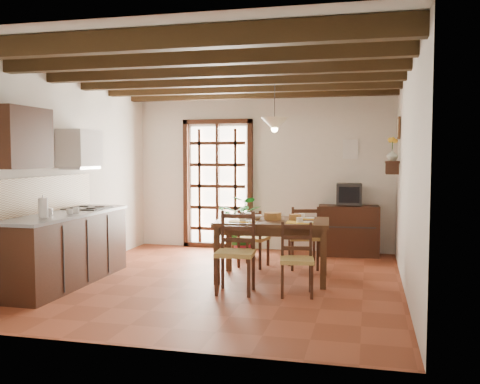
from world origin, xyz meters
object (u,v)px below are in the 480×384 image
(crt_tv, at_px, (349,194))
(pendant_lamp, at_px, (275,123))
(chair_far_right, at_px, (303,249))
(potted_plant, at_px, (242,221))
(kitchen_counter, at_px, (66,247))
(chair_near_left, at_px, (236,267))
(chair_far_left, at_px, (253,249))
(sideboard, at_px, (349,231))
(chair_near_right, at_px, (297,273))
(dining_table, at_px, (273,228))

(crt_tv, xyz_separation_m, pendant_lamp, (-0.92, -1.86, 1.06))
(chair_far_right, bearing_deg, potted_plant, -51.45)
(kitchen_counter, bearing_deg, chair_far_right, 29.85)
(chair_near_left, xyz_separation_m, chair_far_left, (-0.11, 1.50, -0.04))
(sideboard, distance_m, potted_plant, 1.75)
(kitchen_counter, xyz_separation_m, crt_tv, (3.45, 2.82, 0.54))
(crt_tv, distance_m, potted_plant, 1.80)
(chair_far_right, bearing_deg, chair_near_right, 78.72)
(chair_near_left, xyz_separation_m, chair_near_right, (0.73, 0.05, -0.04))
(crt_tv, height_order, potted_plant, potted_plant)
(sideboard, xyz_separation_m, pendant_lamp, (-0.92, -1.86, 1.67))
(chair_near_right, xyz_separation_m, pendant_lamp, (-0.42, 0.83, 1.81))
(dining_table, distance_m, pendant_lamp, 1.39)
(sideboard, bearing_deg, kitchen_counter, -144.35)
(kitchen_counter, height_order, sideboard, kitchen_counter)
(chair_near_left, height_order, pendant_lamp, pendant_lamp)
(chair_far_right, height_order, pendant_lamp, pendant_lamp)
(chair_near_left, xyz_separation_m, potted_plant, (-0.47, 2.36, 0.27))
(dining_table, height_order, chair_far_left, chair_far_left)
(pendant_lamp, bearing_deg, chair_near_left, -109.80)
(crt_tv, bearing_deg, dining_table, -117.36)
(dining_table, relative_size, potted_plant, 0.73)
(chair_near_right, height_order, crt_tv, crt_tv)
(chair_near_left, xyz_separation_m, crt_tv, (1.23, 2.73, 0.71))
(dining_table, bearing_deg, chair_near_right, -64.07)
(kitchen_counter, distance_m, potted_plant, 3.01)
(kitchen_counter, xyz_separation_m, sideboard, (3.45, 2.83, -0.06))
(dining_table, height_order, chair_near_right, chair_near_right)
(chair_far_right, distance_m, crt_tv, 1.51)
(crt_tv, bearing_deg, chair_far_left, -139.62)
(chair_near_left, bearing_deg, chair_near_right, -0.08)
(kitchen_counter, bearing_deg, potted_plant, 54.53)
(chair_far_left, bearing_deg, pendant_lamp, 134.67)
(dining_table, xyz_separation_m, crt_tv, (0.92, 1.96, 0.32))
(chair_near_right, distance_m, chair_far_right, 1.50)
(kitchen_counter, relative_size, chair_near_right, 2.64)
(chair_near_left, distance_m, chair_near_right, 0.73)
(sideboard, height_order, crt_tv, crt_tv)
(chair_far_right, xyz_separation_m, sideboard, (0.60, 1.19, 0.12))
(chair_near_right, bearing_deg, chair_far_right, 84.77)
(chair_near_left, relative_size, chair_near_right, 1.14)
(kitchen_counter, relative_size, pendant_lamp, 2.66)
(dining_table, relative_size, pendant_lamp, 1.81)
(chair_near_right, relative_size, chair_far_left, 0.99)
(sideboard, relative_size, crt_tv, 2.33)
(kitchen_counter, height_order, dining_table, kitchen_counter)
(chair_far_left, distance_m, sideboard, 1.83)
(dining_table, xyz_separation_m, chair_near_right, (0.42, -0.73, -0.43))
(dining_table, bearing_deg, chair_far_right, 63.80)
(potted_plant, bearing_deg, chair_near_right, -62.51)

